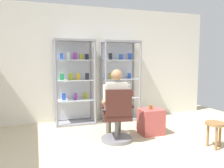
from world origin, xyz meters
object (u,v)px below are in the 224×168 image
(display_cabinet_right, at_px, (120,80))
(tea_glass, at_px, (151,107))
(storage_crate, at_px, (151,122))
(seated_shopkeeper, at_px, (116,101))
(office_chair, at_px, (117,120))
(display_cabinet_left, at_px, (74,81))
(wooden_stool, at_px, (215,128))

(display_cabinet_right, distance_m, tea_glass, 1.35)
(storage_crate, xyz_separation_m, tea_glass, (-0.01, -0.00, 0.29))
(seated_shopkeeper, relative_size, storage_crate, 2.60)
(seated_shopkeeper, height_order, storage_crate, seated_shopkeeper)
(office_chair, bearing_deg, storage_crate, 14.41)
(display_cabinet_left, xyz_separation_m, tea_glass, (1.28, -1.26, -0.43))
(office_chair, distance_m, seated_shopkeeper, 0.36)
(storage_crate, bearing_deg, display_cabinet_left, 135.65)
(tea_glass, bearing_deg, seated_shopkeeper, -177.11)
(office_chair, height_order, tea_glass, office_chair)
(display_cabinet_right, bearing_deg, wooden_stool, -69.22)
(display_cabinet_right, bearing_deg, office_chair, -111.90)
(wooden_stool, bearing_deg, display_cabinet_left, 131.04)
(tea_glass, bearing_deg, wooden_stool, -55.57)
(display_cabinet_right, xyz_separation_m, office_chair, (-0.59, -1.46, -0.57))
(display_cabinet_left, xyz_separation_m, wooden_stool, (1.95, -2.24, -0.62))
(tea_glass, distance_m, wooden_stool, 1.20)
(display_cabinet_left, relative_size, display_cabinet_right, 1.00)
(seated_shopkeeper, distance_m, tea_glass, 0.76)
(display_cabinet_left, xyz_separation_m, display_cabinet_right, (1.10, 0.00, -0.01))
(tea_glass, relative_size, wooden_stool, 0.19)
(storage_crate, bearing_deg, seated_shopkeeper, -176.99)
(office_chair, xyz_separation_m, seated_shopkeeper, (0.03, 0.16, 0.32))
(display_cabinet_right, distance_m, storage_crate, 1.46)
(storage_crate, bearing_deg, tea_glass, -168.26)
(office_chair, height_order, wooden_stool, office_chair)
(wooden_stool, bearing_deg, display_cabinet_right, 110.78)
(storage_crate, bearing_deg, wooden_stool, -56.02)
(storage_crate, xyz_separation_m, wooden_stool, (0.66, -0.98, 0.10))
(seated_shopkeeper, relative_size, tea_glass, 15.95)
(display_cabinet_left, bearing_deg, wooden_stool, -48.96)
(office_chair, bearing_deg, display_cabinet_left, 109.30)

